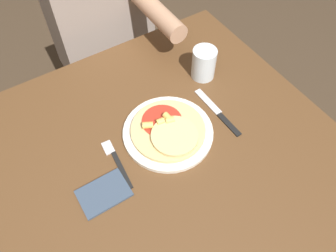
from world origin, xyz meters
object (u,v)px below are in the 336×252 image
Objects in this scene: dining_table at (164,171)px; pizza at (169,130)px; knife at (218,113)px; drinking_glass at (204,63)px; fork at (116,160)px; person_diner at (102,23)px; plate at (168,132)px.

pizza reaches higher than dining_table.
pizza is at bearing 175.71° from knife.
pizza is at bearing -147.39° from drinking_glass.
drinking_glass reaches higher than fork.
dining_table is at bearing -145.12° from drinking_glass.
knife is 0.18m from drinking_glass.
drinking_glass is at bearing 34.88° from dining_table.
drinking_glass is at bearing -72.90° from person_diner.
person_diner is (-0.15, 0.50, -0.09)m from drinking_glass.
plate reaches higher than knife.
plate is 2.50× the size of drinking_glass.
plate is 0.18m from knife.
person_diner is at bearing 82.85° from plate.
fork is (-0.18, -0.00, -0.00)m from plate.
person_diner is (0.13, 0.70, 0.07)m from dining_table.
knife is (0.18, -0.01, -0.02)m from pizza.
dining_table is 0.15m from pizza.
plate is 0.02m from pizza.
knife is (0.36, -0.02, 0.00)m from fork.
drinking_glass is at bearing 32.61° from pizza.
fork is 0.36m from knife.
knife is (0.18, -0.02, -0.00)m from plate.
fork is at bearing 177.18° from knife.
dining_table is at bearing -135.70° from pizza.
plate is 0.28m from drinking_glass.
person_diner reaches higher than fork.
drinking_glass is (0.41, 0.15, 0.05)m from fork.
plate is at bearing 46.89° from dining_table.
fork is 0.70m from person_diner.
plate is at bearing -148.19° from drinking_glass.
dining_table is 5.88× the size of fork.
drinking_glass reaches higher than dining_table.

